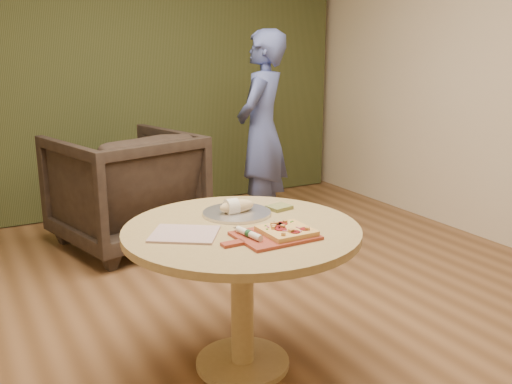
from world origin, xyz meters
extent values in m
cube|color=brown|center=(0.00, 0.00, -0.01)|extent=(5.00, 6.00, 0.02)
cube|color=beige|center=(0.00, 3.01, 1.40)|extent=(5.00, 0.02, 2.80)
cube|color=#2C3217|center=(0.00, 2.90, 1.40)|extent=(4.80, 0.14, 2.78)
cylinder|color=tan|center=(-0.22, -0.18, 0.01)|extent=(0.48, 0.48, 0.03)
cylinder|color=tan|center=(-0.22, -0.18, 0.35)|extent=(0.12, 0.12, 0.68)
cylinder|color=tan|center=(-0.22, -0.18, 0.73)|extent=(1.16, 1.16, 0.04)
cube|color=#9A3A27|center=(-0.15, -0.39, 0.76)|extent=(0.35, 0.28, 0.01)
cube|color=#9A3A27|center=(-0.37, -0.39, 0.76)|extent=(0.10, 0.05, 0.01)
cube|color=#E9B95B|center=(-0.10, -0.40, 0.78)|extent=(0.22, 0.22, 0.02)
cylinder|color=maroon|center=(-0.08, -0.33, 0.79)|extent=(0.05, 0.05, 0.00)
cylinder|color=maroon|center=(-0.13, -0.40, 0.79)|extent=(0.06, 0.06, 0.00)
cylinder|color=maroon|center=(-0.12, -0.36, 0.79)|extent=(0.05, 0.05, 0.00)
cylinder|color=maroon|center=(-0.09, -0.46, 0.79)|extent=(0.05, 0.05, 0.00)
cylinder|color=maroon|center=(-0.10, -0.33, 0.79)|extent=(0.04, 0.04, 0.00)
cylinder|color=maroon|center=(-0.03, -0.45, 0.79)|extent=(0.05, 0.05, 0.00)
cube|color=tan|center=(-0.16, -0.38, 0.79)|extent=(0.02, 0.02, 0.01)
cube|color=tan|center=(-0.06, -0.33, 0.79)|extent=(0.02, 0.02, 0.01)
cube|color=tan|center=(-0.14, -0.36, 0.79)|extent=(0.03, 0.03, 0.01)
cube|color=tan|center=(-0.11, -0.45, 0.79)|extent=(0.02, 0.02, 0.01)
cube|color=tan|center=(-0.03, -0.46, 0.79)|extent=(0.03, 0.03, 0.01)
cube|color=tan|center=(-0.16, -0.48, 0.79)|extent=(0.02, 0.02, 0.01)
cube|color=tan|center=(-0.13, -0.32, 0.79)|extent=(0.03, 0.03, 0.01)
cube|color=tan|center=(-0.11, -0.38, 0.79)|extent=(0.03, 0.03, 0.01)
cube|color=tan|center=(-0.11, -0.33, 0.79)|extent=(0.02, 0.02, 0.01)
cube|color=#367120|center=(-0.18, -0.37, 0.79)|extent=(0.01, 0.01, 0.00)
cube|color=#367120|center=(-0.03, -0.33, 0.79)|extent=(0.01, 0.01, 0.00)
cube|color=#367120|center=(-0.04, -0.43, 0.79)|extent=(0.01, 0.01, 0.00)
cube|color=#367120|center=(-0.06, -0.34, 0.79)|extent=(0.01, 0.01, 0.00)
cube|color=#367120|center=(-0.17, -0.32, 0.79)|extent=(0.01, 0.01, 0.00)
cube|color=#367120|center=(-0.02, -0.32, 0.79)|extent=(0.01, 0.01, 0.00)
cube|color=#AB4E73|center=(-0.12, -0.43, 0.79)|extent=(0.03, 0.02, 0.00)
cube|color=#AB4E73|center=(-0.13, -0.38, 0.79)|extent=(0.02, 0.03, 0.00)
cube|color=#AB4E73|center=(-0.07, -0.47, 0.79)|extent=(0.03, 0.02, 0.00)
cube|color=#AB4E73|center=(-0.10, -0.47, 0.79)|extent=(0.03, 0.01, 0.00)
cube|color=#AB4E73|center=(-0.16, -0.34, 0.79)|extent=(0.01, 0.03, 0.00)
cube|color=#AB4E73|center=(-0.10, -0.39, 0.79)|extent=(0.03, 0.03, 0.00)
cube|color=#AB4E73|center=(-0.05, -0.42, 0.79)|extent=(0.01, 0.03, 0.00)
cylinder|color=#F3ECCE|center=(-0.28, -0.36, 0.78)|extent=(0.06, 0.17, 0.03)
cylinder|color=#194C26|center=(-0.28, -0.36, 0.78)|extent=(0.04, 0.03, 0.03)
cube|color=silver|center=(-0.29, -0.27, 0.78)|extent=(0.02, 0.04, 0.00)
cube|color=silver|center=(-0.51, -0.16, 0.76)|extent=(0.39, 0.38, 0.01)
cylinder|color=silver|center=(-0.14, 0.02, 0.75)|extent=(0.35, 0.35, 0.01)
cylinder|color=silver|center=(-0.14, 0.02, 0.76)|extent=(0.36, 0.36, 0.02)
ellipsoid|color=beige|center=(-0.14, 0.02, 0.79)|extent=(0.19, 0.08, 0.07)
cylinder|color=#F3ECCE|center=(-0.17, 0.02, 0.79)|extent=(0.06, 0.09, 0.09)
cube|color=brown|center=(0.10, -0.01, 0.76)|extent=(0.14, 0.12, 0.02)
imported|color=black|center=(-0.20, 1.90, 0.52)|extent=(1.20, 1.15, 1.03)
imported|color=#485694|center=(0.98, 1.75, 0.86)|extent=(0.75, 0.72, 1.73)
camera|label=1|loc=(-1.43, -2.51, 1.62)|focal=40.00mm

